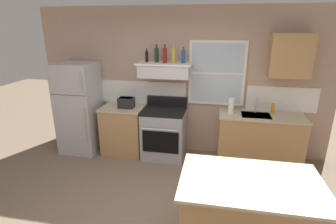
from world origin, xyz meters
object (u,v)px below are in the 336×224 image
bottle_red_label_wine (165,55)px  bottle_champagne_gold_foil (173,56)px  stove_range (164,133)px  paper_towel_roll (231,106)px  dish_soap_bottle (273,109)px  toaster (126,102)px  refrigerator (79,108)px  bottle_balsamic_dark (147,56)px  bottle_dark_green_wine (157,55)px  kitchen_island (247,218)px  bottle_blue_liqueur (183,56)px

bottle_red_label_wine → bottle_champagne_gold_foil: size_ratio=1.04×
stove_range → bottle_champagne_gold_foil: bottle_champagne_gold_foil is taller
bottle_champagne_gold_foil → paper_towel_roll: size_ratio=1.14×
bottle_champagne_gold_foil → dish_soap_bottle: (1.72, 0.08, -0.87)m
toaster → bottle_red_label_wine: (0.72, 0.04, 0.87)m
refrigerator → bottle_balsamic_dark: size_ratio=7.49×
dish_soap_bottle → bottle_balsamic_dark: bearing=179.8°
bottle_dark_green_wine → dish_soap_bottle: (2.04, -0.01, -0.88)m
kitchen_island → bottle_champagne_gold_foil: bearing=118.4°
stove_range → bottle_red_label_wine: bottle_red_label_wine is taller
refrigerator → kitchen_island: size_ratio=1.23×
paper_towel_roll → toaster: bearing=-179.3°
paper_towel_roll → bottle_balsamic_dark: bearing=175.9°
toaster → paper_towel_roll: bearing=0.7°
refrigerator → toaster: (0.93, 0.04, 0.15)m
refrigerator → dish_soap_bottle: refrigerator is taller
bottle_champagne_gold_foil → refrigerator: bearing=-177.4°
bottle_blue_liqueur → toaster: bearing=-175.4°
toaster → kitchen_island: 2.94m
refrigerator → kitchen_island: refrigerator is taller
refrigerator → bottle_blue_liqueur: 2.22m
bottle_blue_liqueur → kitchen_island: bearing=-65.6°
refrigerator → bottle_champagne_gold_foil: size_ratio=5.58×
bottle_balsamic_dark → dish_soap_bottle: bottle_balsamic_dark is taller
toaster → bottle_balsamic_dark: bottle_balsamic_dark is taller
bottle_red_label_wine → kitchen_island: (1.29, -2.11, -1.42)m
bottle_red_label_wine → stove_range: bearing=-100.6°
paper_towel_roll → kitchen_island: bearing=-86.6°
kitchen_island → refrigerator: bearing=145.5°
stove_range → bottle_balsamic_dark: bottle_balsamic_dark is taller
bottle_dark_green_wine → bottle_champagne_gold_foil: size_ratio=1.00×
bottle_red_label_wine → bottle_champagne_gold_foil: 0.15m
stove_range → kitchen_island: (1.30, -2.05, -0.01)m
bottle_dark_green_wine → bottle_red_label_wine: 0.19m
toaster → kitchen_island: (2.02, -2.07, -0.55)m
paper_towel_roll → dish_soap_bottle: (0.70, 0.10, -0.04)m
bottle_dark_green_wine → paper_towel_roll: bottle_dark_green_wine is taller
bottle_balsamic_dark → dish_soap_bottle: size_ratio=1.28×
bottle_balsamic_dark → bottle_dark_green_wine: size_ratio=0.74×
refrigerator → bottle_red_label_wine: size_ratio=5.39×
refrigerator → bottle_champagne_gold_foil: 2.08m
toaster → stove_range: (0.71, -0.02, -0.54)m
stove_range → bottle_champagne_gold_foil: (0.16, 0.06, 1.41)m
bottle_red_label_wine → dish_soap_bottle: (1.87, 0.09, -0.88)m
bottle_red_label_wine → paper_towel_roll: (1.17, -0.01, -0.83)m
bottle_champagne_gold_foil → kitchen_island: bottle_champagne_gold_foil is taller
stove_range → kitchen_island: stove_range is taller
stove_range → bottle_dark_green_wine: (-0.16, 0.14, 1.41)m
toaster → bottle_champagne_gold_foil: bottle_champagne_gold_foil is taller
bottle_dark_green_wine → dish_soap_bottle: size_ratio=1.72×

